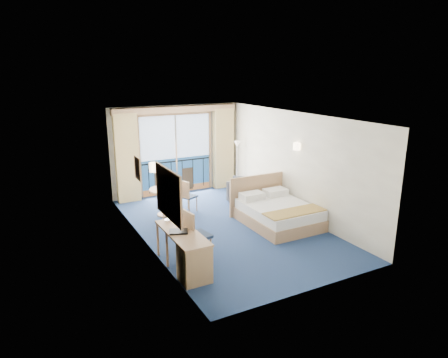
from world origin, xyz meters
TOP-DOWN VIEW (x-y plane):
  - floor at (0.00, 0.00)m, footprint 6.50×6.50m
  - room_walls at (0.00, 0.00)m, footprint 4.04×6.54m
  - balcony_door at (-0.01, 3.22)m, footprint 2.36×0.03m
  - curtain_left at (-1.55, 3.07)m, footprint 0.65×0.22m
  - curtain_right at (1.55, 3.07)m, footprint 0.65×0.22m
  - pelmet at (0.00, 3.10)m, footprint 3.80×0.25m
  - mirror at (-1.97, -1.50)m, footprint 0.05×1.25m
  - wall_print at (-1.97, 0.45)m, footprint 0.04×0.42m
  - sconce_left at (-1.94, -0.60)m, footprint 0.18×0.18m
  - sconce_right at (1.94, -0.15)m, footprint 0.18×0.18m
  - bed at (1.22, -0.40)m, footprint 1.66×1.97m
  - nightstand at (1.76, 0.76)m, footprint 0.45×0.43m
  - phone at (1.76, 0.73)m, footprint 0.21×0.17m
  - armchair at (1.35, 1.55)m, footprint 1.04×1.04m
  - floor_lamp at (1.75, 2.53)m, footprint 0.22×0.22m
  - desk at (-1.72, -1.89)m, footprint 0.55×1.60m
  - desk_chair at (-1.41, -1.28)m, footprint 0.53×0.53m
  - folder at (-1.78, -1.45)m, footprint 0.41×0.37m
  - desk_lamp at (-1.77, -0.82)m, footprint 0.13×0.13m
  - round_table at (-1.01, 1.48)m, footprint 0.80×0.80m
  - table_chair_a at (-0.44, 1.40)m, footprint 0.52×0.52m
  - table_chair_b at (-1.03, 1.08)m, footprint 0.42×0.43m

SIDE VIEW (x-z plane):
  - floor at x=0.00m, z-range 0.00..0.00m
  - bed at x=1.22m, z-range -0.23..0.81m
  - nightstand at x=1.76m, z-range 0.00..0.59m
  - armchair at x=1.35m, z-range 0.00..0.68m
  - desk at x=-1.72m, z-range 0.04..0.79m
  - table_chair_a at x=-0.44m, z-range 0.06..0.95m
  - table_chair_b at x=-1.03m, z-range 0.06..1.00m
  - round_table at x=-1.01m, z-range 0.19..0.91m
  - desk_chair at x=-1.41m, z-range 0.07..1.15m
  - phone at x=1.76m, z-range 0.59..0.67m
  - folder at x=-1.78m, z-range 0.75..0.78m
  - desk_lamp at x=-1.77m, z-range 0.87..1.35m
  - balcony_door at x=-0.01m, z-range -0.12..2.40m
  - floor_lamp at x=1.75m, z-range 0.41..1.99m
  - curtain_left at x=-1.55m, z-range 0.00..2.55m
  - curtain_right at x=1.55m, z-range 0.00..2.55m
  - mirror at x=-1.97m, z-range 1.08..2.03m
  - wall_print at x=-1.97m, z-range 1.34..1.86m
  - room_walls at x=0.00m, z-range 0.42..3.14m
  - sconce_left at x=-1.94m, z-range 1.76..1.94m
  - sconce_right at x=1.94m, z-range 1.76..1.94m
  - pelmet at x=0.00m, z-range 2.49..2.67m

